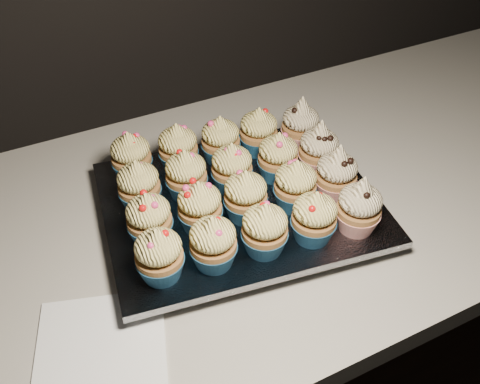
{
  "coord_description": "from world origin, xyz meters",
  "views": [
    {
      "loc": [
        -0.09,
        1.14,
        1.48
      ],
      "look_at": [
        0.17,
        1.67,
        0.95
      ],
      "focal_mm": 40.0,
      "sensor_mm": 36.0,
      "label": 1
    }
  ],
  "objects": [
    {
      "name": "cupcake_4",
      "position": [
        0.29,
        1.54,
        0.97
      ],
      "size": [
        0.06,
        0.06,
        0.1
      ],
      "color": "#B22418",
      "rests_on": "foil_lining"
    },
    {
      "name": "cupcake_0",
      "position": [
        0.02,
        1.58,
        0.97
      ],
      "size": [
        0.06,
        0.06,
        0.08
      ],
      "color": "navy",
      "rests_on": "foil_lining"
    },
    {
      "name": "cupcake_5",
      "position": [
        0.03,
        1.65,
        0.97
      ],
      "size": [
        0.06,
        0.06,
        0.08
      ],
      "color": "navy",
      "rests_on": "foil_lining"
    },
    {
      "name": "cupcake_17",
      "position": [
        0.19,
        1.77,
        0.97
      ],
      "size": [
        0.06,
        0.06,
        0.08
      ],
      "color": "navy",
      "rests_on": "foil_lining"
    },
    {
      "name": "cupcake_12",
      "position": [
        0.18,
        1.7,
        0.97
      ],
      "size": [
        0.06,
        0.06,
        0.08
      ],
      "color": "navy",
      "rests_on": "foil_lining"
    },
    {
      "name": "cupcake_9",
      "position": [
        0.31,
        1.61,
        0.97
      ],
      "size": [
        0.06,
        0.06,
        0.1
      ],
      "color": "#B22418",
      "rests_on": "foil_lining"
    },
    {
      "name": "cupcake_1",
      "position": [
        0.09,
        1.57,
        0.97
      ],
      "size": [
        0.06,
        0.06,
        0.08
      ],
      "color": "navy",
      "rests_on": "foil_lining"
    },
    {
      "name": "foil_lining",
      "position": [
        0.17,
        1.67,
        0.93
      ],
      "size": [
        0.44,
        0.37,
        0.01
      ],
      "primitive_type": "cube",
      "rotation": [
        0.0,
        0.0,
        -0.15
      ],
      "color": "silver",
      "rests_on": "baking_tray"
    },
    {
      "name": "cupcake_13",
      "position": [
        0.25,
        1.69,
        0.97
      ],
      "size": [
        0.06,
        0.06,
        0.08
      ],
      "color": "navy",
      "rests_on": "foil_lining"
    },
    {
      "name": "cupcake_3",
      "position": [
        0.23,
        1.55,
        0.97
      ],
      "size": [
        0.06,
        0.06,
        0.08
      ],
      "color": "navy",
      "rests_on": "foil_lining"
    },
    {
      "name": "cupcake_8",
      "position": [
        0.24,
        1.62,
        0.97
      ],
      "size": [
        0.06,
        0.06,
        0.08
      ],
      "color": "navy",
      "rests_on": "foil_lining"
    },
    {
      "name": "cupcake_6",
      "position": [
        0.1,
        1.64,
        0.97
      ],
      "size": [
        0.06,
        0.06,
        0.08
      ],
      "color": "navy",
      "rests_on": "foil_lining"
    },
    {
      "name": "cupcake_11",
      "position": [
        0.11,
        1.71,
        0.97
      ],
      "size": [
        0.06,
        0.06,
        0.08
      ],
      "color": "navy",
      "rests_on": "foil_lining"
    },
    {
      "name": "cupcake_19",
      "position": [
        0.33,
        1.75,
        0.97
      ],
      "size": [
        0.06,
        0.06,
        0.1
      ],
      "color": "#B22418",
      "rests_on": "foil_lining"
    },
    {
      "name": "cupcake_2",
      "position": [
        0.16,
        1.56,
        0.97
      ],
      "size": [
        0.06,
        0.06,
        0.08
      ],
      "color": "navy",
      "rests_on": "foil_lining"
    },
    {
      "name": "cupcake_7",
      "position": [
        0.17,
        1.63,
        0.97
      ],
      "size": [
        0.06,
        0.06,
        0.08
      ],
      "color": "navy",
      "rests_on": "foil_lining"
    },
    {
      "name": "cupcake_14",
      "position": [
        0.32,
        1.68,
        0.97
      ],
      "size": [
        0.06,
        0.06,
        0.1
      ],
      "color": "#B22418",
      "rests_on": "foil_lining"
    },
    {
      "name": "napkin",
      "position": [
        -0.08,
        1.53,
        0.9
      ],
      "size": [
        0.19,
        0.19,
        0.0
      ],
      "primitive_type": "cube",
      "rotation": [
        0.0,
        0.0,
        -0.3
      ],
      "color": "white",
      "rests_on": "worktop"
    },
    {
      "name": "baking_tray",
      "position": [
        0.17,
        1.67,
        0.91
      ],
      "size": [
        0.41,
        0.33,
        0.02
      ],
      "primitive_type": "cube",
      "rotation": [
        0.0,
        0.0,
        -0.15
      ],
      "color": "black",
      "rests_on": "worktop"
    },
    {
      "name": "cupcake_10",
      "position": [
        0.04,
        1.72,
        0.97
      ],
      "size": [
        0.06,
        0.06,
        0.08
      ],
      "color": "navy",
      "rests_on": "foil_lining"
    },
    {
      "name": "worktop",
      "position": [
        0.0,
        1.7,
        0.88
      ],
      "size": [
        2.44,
        0.64,
        0.04
      ],
      "primitive_type": "cube",
      "color": "beige",
      "rests_on": "cabinet"
    },
    {
      "name": "cupcake_15",
      "position": [
        0.05,
        1.79,
        0.97
      ],
      "size": [
        0.06,
        0.06,
        0.08
      ],
      "color": "navy",
      "rests_on": "foil_lining"
    },
    {
      "name": "cupcake_18",
      "position": [
        0.26,
        1.76,
        0.97
      ],
      "size": [
        0.06,
        0.06,
        0.08
      ],
      "color": "navy",
      "rests_on": "foil_lining"
    },
    {
      "name": "cupcake_16",
      "position": [
        0.12,
        1.78,
        0.97
      ],
      "size": [
        0.06,
        0.06,
        0.08
      ],
      "color": "navy",
      "rests_on": "foil_lining"
    }
  ]
}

